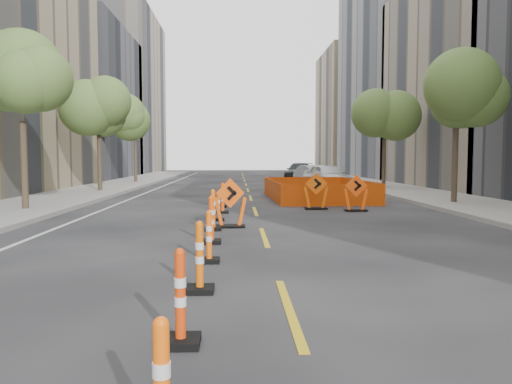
{
  "coord_description": "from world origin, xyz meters",
  "views": [
    {
      "loc": [
        -0.69,
        -8.44,
        2.01
      ],
      "look_at": [
        -0.18,
        4.62,
        1.1
      ],
      "focal_mm": 35.0,
      "sensor_mm": 36.0,
      "label": 1
    }
  ],
  "objects_px": {
    "channelizer_1": "(180,297)",
    "channelizer_4": "(211,220)",
    "chevron_sign_right": "(356,193)",
    "parked_car_mid": "(314,174)",
    "channelizer_8": "(222,196)",
    "channelizer_5": "(213,210)",
    "channelizer_6": "(218,206)",
    "channelizer_7": "(223,198)",
    "parked_car_far": "(299,172)",
    "channelizer_2": "(200,257)",
    "channelizer_3": "(209,236)",
    "chevron_sign_center": "(316,191)",
    "chevron_sign_left": "(230,203)",
    "parked_car_near": "(327,176)"
  },
  "relations": [
    {
      "from": "channelizer_5",
      "to": "channelizer_6",
      "type": "distance_m",
      "value": 2.11
    },
    {
      "from": "channelizer_6",
      "to": "channelizer_1",
      "type": "bearing_deg",
      "value": -90.14
    },
    {
      "from": "channelizer_6",
      "to": "channelizer_7",
      "type": "height_order",
      "value": "channelizer_7"
    },
    {
      "from": "channelizer_4",
      "to": "parked_car_mid",
      "type": "height_order",
      "value": "parked_car_mid"
    },
    {
      "from": "channelizer_3",
      "to": "chevron_sign_center",
      "type": "relative_size",
      "value": 0.71
    },
    {
      "from": "channelizer_3",
      "to": "chevron_sign_center",
      "type": "height_order",
      "value": "chevron_sign_center"
    },
    {
      "from": "chevron_sign_right",
      "to": "parked_car_far",
      "type": "bearing_deg",
      "value": 88.9
    },
    {
      "from": "channelizer_4",
      "to": "parked_car_far",
      "type": "distance_m",
      "value": 32.45
    },
    {
      "from": "parked_car_mid",
      "to": "channelizer_4",
      "type": "bearing_deg",
      "value": -122.78
    },
    {
      "from": "channelizer_2",
      "to": "channelizer_6",
      "type": "relative_size",
      "value": 1.16
    },
    {
      "from": "channelizer_3",
      "to": "parked_car_far",
      "type": "xyz_separation_m",
      "value": [
        6.04,
        33.97,
        0.26
      ]
    },
    {
      "from": "channelizer_1",
      "to": "channelizer_7",
      "type": "xyz_separation_m",
      "value": [
        0.1,
        12.63,
        0.02
      ]
    },
    {
      "from": "channelizer_7",
      "to": "channelizer_8",
      "type": "xyz_separation_m",
      "value": [
        -0.09,
        2.11,
        -0.08
      ]
    },
    {
      "from": "chevron_sign_center",
      "to": "channelizer_3",
      "type": "bearing_deg",
      "value": -97.74
    },
    {
      "from": "channelizer_1",
      "to": "channelizer_5",
      "type": "distance_m",
      "value": 8.42
    },
    {
      "from": "channelizer_1",
      "to": "parked_car_mid",
      "type": "bearing_deg",
      "value": 78.76
    },
    {
      "from": "chevron_sign_center",
      "to": "parked_car_far",
      "type": "xyz_separation_m",
      "value": [
        2.44,
        24.37,
        0.05
      ]
    },
    {
      "from": "channelizer_3",
      "to": "channelizer_4",
      "type": "xyz_separation_m",
      "value": [
        -0.06,
        2.11,
        0.06
      ]
    },
    {
      "from": "channelizer_2",
      "to": "parked_car_far",
      "type": "relative_size",
      "value": 0.21
    },
    {
      "from": "channelizer_1",
      "to": "chevron_sign_center",
      "type": "relative_size",
      "value": 0.74
    },
    {
      "from": "channelizer_5",
      "to": "chevron_sign_right",
      "type": "height_order",
      "value": "chevron_sign_right"
    },
    {
      "from": "channelizer_3",
      "to": "parked_car_near",
      "type": "relative_size",
      "value": 0.21
    },
    {
      "from": "channelizer_3",
      "to": "channelizer_6",
      "type": "relative_size",
      "value": 1.08
    },
    {
      "from": "channelizer_3",
      "to": "parked_car_far",
      "type": "relative_size",
      "value": 0.19
    },
    {
      "from": "channelizer_3",
      "to": "channelizer_8",
      "type": "distance_m",
      "value": 10.53
    },
    {
      "from": "parked_car_far",
      "to": "chevron_sign_right",
      "type": "bearing_deg",
      "value": -78.21
    },
    {
      "from": "channelizer_5",
      "to": "chevron_sign_left",
      "type": "height_order",
      "value": "chevron_sign_left"
    },
    {
      "from": "channelizer_1",
      "to": "parked_car_mid",
      "type": "xyz_separation_m",
      "value": [
        6.53,
        32.84,
        0.17
      ]
    },
    {
      "from": "channelizer_4",
      "to": "chevron_sign_right",
      "type": "height_order",
      "value": "chevron_sign_right"
    },
    {
      "from": "parked_car_mid",
      "to": "parked_car_far",
      "type": "relative_size",
      "value": 0.81
    },
    {
      "from": "chevron_sign_left",
      "to": "parked_car_far",
      "type": "distance_m",
      "value": 29.75
    },
    {
      "from": "channelizer_1",
      "to": "channelizer_4",
      "type": "distance_m",
      "value": 6.32
    },
    {
      "from": "channelizer_1",
      "to": "channelizer_5",
      "type": "bearing_deg",
      "value": 90.31
    },
    {
      "from": "channelizer_7",
      "to": "parked_car_far",
      "type": "xyz_separation_m",
      "value": [
        6.01,
        25.55,
        0.21
      ]
    },
    {
      "from": "chevron_sign_left",
      "to": "chevron_sign_center",
      "type": "xyz_separation_m",
      "value": [
        3.25,
        4.82,
        0.0
      ]
    },
    {
      "from": "channelizer_3",
      "to": "channelizer_4",
      "type": "distance_m",
      "value": 2.11
    },
    {
      "from": "chevron_sign_center",
      "to": "channelizer_2",
      "type": "bearing_deg",
      "value": -94.4
    },
    {
      "from": "chevron_sign_right",
      "to": "parked_car_far",
      "type": "xyz_separation_m",
      "value": [
        1.07,
        25.12,
        0.07
      ]
    },
    {
      "from": "channelizer_4",
      "to": "channelizer_6",
      "type": "relative_size",
      "value": 1.21
    },
    {
      "from": "channelizer_7",
      "to": "channelizer_8",
      "type": "relative_size",
      "value": 1.16
    },
    {
      "from": "chevron_sign_left",
      "to": "channelizer_6",
      "type": "bearing_deg",
      "value": 87.83
    },
    {
      "from": "channelizer_2",
      "to": "channelizer_5",
      "type": "distance_m",
      "value": 6.32
    },
    {
      "from": "chevron_sign_right",
      "to": "channelizer_1",
      "type": "bearing_deg",
      "value": -109.78
    },
    {
      "from": "channelizer_3",
      "to": "channelizer_8",
      "type": "bearing_deg",
      "value": 90.34
    },
    {
      "from": "channelizer_8",
      "to": "parked_car_mid",
      "type": "distance_m",
      "value": 19.25
    },
    {
      "from": "chevron_sign_center",
      "to": "chevron_sign_right",
      "type": "bearing_deg",
      "value": -15.53
    },
    {
      "from": "channelizer_8",
      "to": "channelizer_4",
      "type": "bearing_deg",
      "value": -89.99
    },
    {
      "from": "channelizer_1",
      "to": "channelizer_2",
      "type": "relative_size",
      "value": 0.98
    },
    {
      "from": "channelizer_3",
      "to": "chevron_sign_right",
      "type": "xyz_separation_m",
      "value": [
        4.97,
        8.86,
        0.18
      ]
    },
    {
      "from": "channelizer_2",
      "to": "channelizer_6",
      "type": "height_order",
      "value": "channelizer_2"
    }
  ]
}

